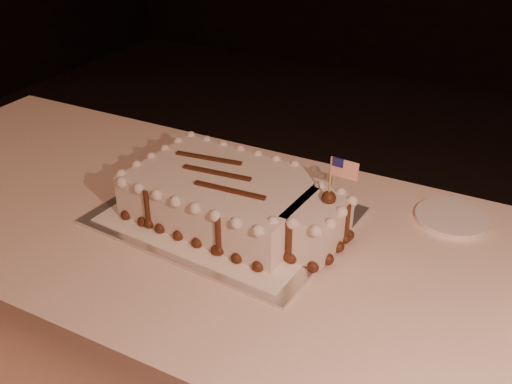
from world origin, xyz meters
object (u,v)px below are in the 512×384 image
at_px(cake_board, 225,215).
at_px(side_plate, 452,218).
at_px(banquet_table, 292,375).
at_px(sheet_cake, 235,199).

distance_m(cake_board, side_plate, 0.52).
distance_m(banquet_table, cake_board, 0.43).
bearing_deg(banquet_table, sheet_cake, 166.90).
height_order(banquet_table, cake_board, cake_board).
bearing_deg(banquet_table, cake_board, 168.14).
height_order(cake_board, sheet_cake, sheet_cake).
bearing_deg(sheet_cake, banquet_table, -13.10).
distance_m(banquet_table, side_plate, 0.54).
relative_size(banquet_table, side_plate, 14.53).
distance_m(sheet_cake, side_plate, 0.50).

